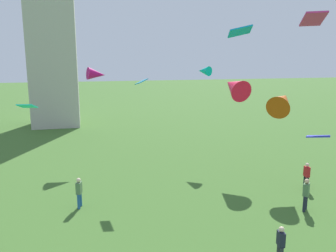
{
  "coord_description": "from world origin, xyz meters",
  "views": [
    {
      "loc": [
        -2.79,
        -0.38,
        8.17
      ],
      "look_at": [
        1.57,
        17.33,
        4.5
      ],
      "focal_mm": 36.73,
      "sensor_mm": 36.0,
      "label": 1
    }
  ],
  "objects_px": {
    "kite_flying_8": "(318,136)",
    "kite_flying_10": "(141,82)",
    "person_0": "(307,174)",
    "kite_flying_7": "(282,101)",
    "person_3": "(281,242)",
    "person_2": "(79,191)",
    "kite_flying_11": "(204,71)",
    "kite_flying_3": "(96,74)",
    "person_1": "(306,193)",
    "kite_flying_0": "(240,31)",
    "kite_flying_4": "(27,106)",
    "kite_flying_9": "(234,87)",
    "kite_flying_6": "(313,19)"
  },
  "relations": [
    {
      "from": "kite_flying_8",
      "to": "kite_flying_10",
      "type": "xyz_separation_m",
      "value": [
        -6.49,
        9.19,
        1.94
      ]
    },
    {
      "from": "person_0",
      "to": "kite_flying_7",
      "type": "relative_size",
      "value": 0.59
    },
    {
      "from": "person_0",
      "to": "kite_flying_8",
      "type": "xyz_separation_m",
      "value": [
        -3.17,
        -4.82,
        3.71
      ]
    },
    {
      "from": "person_3",
      "to": "person_2",
      "type": "bearing_deg",
      "value": 58.98
    },
    {
      "from": "kite_flying_7",
      "to": "kite_flying_11",
      "type": "xyz_separation_m",
      "value": [
        -3.12,
        6.81,
        1.77
      ]
    },
    {
      "from": "kite_flying_3",
      "to": "kite_flying_11",
      "type": "distance_m",
      "value": 8.81
    },
    {
      "from": "person_0",
      "to": "kite_flying_8",
      "type": "distance_m",
      "value": 6.85
    },
    {
      "from": "person_1",
      "to": "kite_flying_10",
      "type": "relative_size",
      "value": 1.62
    },
    {
      "from": "person_2",
      "to": "kite_flying_10",
      "type": "height_order",
      "value": "kite_flying_10"
    },
    {
      "from": "kite_flying_7",
      "to": "kite_flying_10",
      "type": "distance_m",
      "value": 9.43
    },
    {
      "from": "kite_flying_0",
      "to": "kite_flying_3",
      "type": "relative_size",
      "value": 0.75
    },
    {
      "from": "person_2",
      "to": "person_3",
      "type": "relative_size",
      "value": 1.08
    },
    {
      "from": "kite_flying_4",
      "to": "kite_flying_7",
      "type": "xyz_separation_m",
      "value": [
        15.89,
        0.16,
        -0.24
      ]
    },
    {
      "from": "kite_flying_9",
      "to": "kite_flying_11",
      "type": "height_order",
      "value": "kite_flying_11"
    },
    {
      "from": "kite_flying_4",
      "to": "kite_flying_10",
      "type": "bearing_deg",
      "value": -137.52
    },
    {
      "from": "person_0",
      "to": "person_2",
      "type": "xyz_separation_m",
      "value": [
        -13.84,
        0.58,
        0.01
      ]
    },
    {
      "from": "kite_flying_6",
      "to": "kite_flying_10",
      "type": "height_order",
      "value": "kite_flying_6"
    },
    {
      "from": "person_2",
      "to": "person_3",
      "type": "distance_m",
      "value": 10.74
    },
    {
      "from": "person_2",
      "to": "kite_flying_0",
      "type": "relative_size",
      "value": 1.29
    },
    {
      "from": "person_1",
      "to": "kite_flying_9",
      "type": "xyz_separation_m",
      "value": [
        -0.6,
        8.29,
        5.02
      ]
    },
    {
      "from": "person_3",
      "to": "kite_flying_3",
      "type": "xyz_separation_m",
      "value": [
        -6.29,
        17.78,
        5.9
      ]
    },
    {
      "from": "person_2",
      "to": "kite_flying_7",
      "type": "bearing_deg",
      "value": -67.17
    },
    {
      "from": "person_2",
      "to": "kite_flying_10",
      "type": "xyz_separation_m",
      "value": [
        4.18,
        3.8,
        5.64
      ]
    },
    {
      "from": "person_3",
      "to": "kite_flying_10",
      "type": "xyz_separation_m",
      "value": [
        -3.7,
        11.09,
        5.71
      ]
    },
    {
      "from": "person_0",
      "to": "kite_flying_10",
      "type": "relative_size",
      "value": 1.53
    },
    {
      "from": "kite_flying_10",
      "to": "kite_flying_11",
      "type": "height_order",
      "value": "kite_flying_11"
    },
    {
      "from": "kite_flying_4",
      "to": "kite_flying_10",
      "type": "relative_size",
      "value": 1.04
    },
    {
      "from": "kite_flying_11",
      "to": "kite_flying_6",
      "type": "bearing_deg",
      "value": 77.08
    },
    {
      "from": "person_1",
      "to": "kite_flying_7",
      "type": "distance_m",
      "value": 6.85
    },
    {
      "from": "kite_flying_7",
      "to": "kite_flying_11",
      "type": "distance_m",
      "value": 7.69
    },
    {
      "from": "person_3",
      "to": "kite_flying_6",
      "type": "relative_size",
      "value": 0.82
    },
    {
      "from": "person_0",
      "to": "kite_flying_10",
      "type": "xyz_separation_m",
      "value": [
        -9.66,
        4.37,
        5.64
      ]
    },
    {
      "from": "kite_flying_8",
      "to": "kite_flying_11",
      "type": "distance_m",
      "value": 14.27
    },
    {
      "from": "kite_flying_4",
      "to": "kite_flying_8",
      "type": "xyz_separation_m",
      "value": [
        13.24,
        -7.1,
        -0.84
      ]
    },
    {
      "from": "kite_flying_3",
      "to": "kite_flying_6",
      "type": "distance_m",
      "value": 16.68
    },
    {
      "from": "person_3",
      "to": "kite_flying_10",
      "type": "distance_m",
      "value": 13.01
    },
    {
      "from": "person_3",
      "to": "kite_flying_6",
      "type": "bearing_deg",
      "value": -28.13
    },
    {
      "from": "person_1",
      "to": "person_3",
      "type": "xyz_separation_m",
      "value": [
        -3.98,
        -4.0,
        -0.12
      ]
    },
    {
      "from": "person_2",
      "to": "kite_flying_6",
      "type": "height_order",
      "value": "kite_flying_6"
    },
    {
      "from": "kite_flying_0",
      "to": "person_3",
      "type": "bearing_deg",
      "value": -84.51
    },
    {
      "from": "kite_flying_3",
      "to": "kite_flying_7",
      "type": "relative_size",
      "value": 0.61
    },
    {
      "from": "kite_flying_6",
      "to": "kite_flying_10",
      "type": "bearing_deg",
      "value": -97.44
    },
    {
      "from": "kite_flying_8",
      "to": "kite_flying_3",
      "type": "bearing_deg",
      "value": 158.79
    },
    {
      "from": "person_0",
      "to": "person_3",
      "type": "xyz_separation_m",
      "value": [
        -5.96,
        -6.72,
        -0.07
      ]
    },
    {
      "from": "person_1",
      "to": "kite_flying_11",
      "type": "bearing_deg",
      "value": 54.48
    },
    {
      "from": "kite_flying_3",
      "to": "kite_flying_4",
      "type": "distance_m",
      "value": 9.8
    },
    {
      "from": "kite_flying_0",
      "to": "kite_flying_6",
      "type": "bearing_deg",
      "value": 18.83
    },
    {
      "from": "kite_flying_0",
      "to": "kite_flying_6",
      "type": "relative_size",
      "value": 0.69
    },
    {
      "from": "person_3",
      "to": "kite_flying_0",
      "type": "xyz_separation_m",
      "value": [
        0.36,
        5.28,
        8.53
      ]
    },
    {
      "from": "kite_flying_6",
      "to": "kite_flying_9",
      "type": "xyz_separation_m",
      "value": [
        -1.69,
        6.23,
        -4.19
      ]
    }
  ]
}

